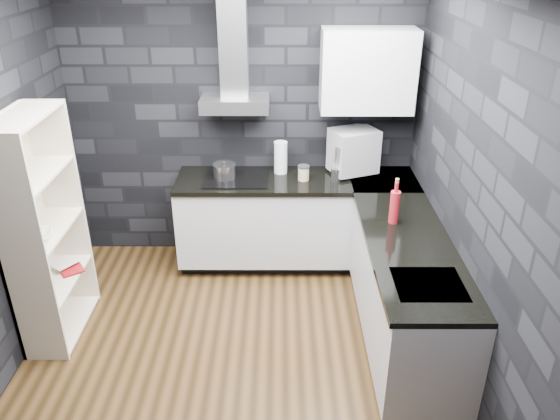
{
  "coord_description": "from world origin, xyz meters",
  "views": [
    {
      "loc": [
        0.36,
        -3.29,
        2.87
      ],
      "look_at": [
        0.35,
        0.45,
        1.0
      ],
      "focal_mm": 35.0,
      "sensor_mm": 36.0,
      "label": 1
    }
  ],
  "objects_px": {
    "pot": "(225,172)",
    "utensil_crock": "(336,174)",
    "storage_jar": "(303,174)",
    "red_bottle": "(394,207)",
    "bookshelf": "(45,231)",
    "glass_vase": "(281,157)",
    "appliance_garage": "(353,151)",
    "fruit_bowl": "(36,236)"
  },
  "relations": [
    {
      "from": "pot",
      "to": "utensil_crock",
      "type": "height_order",
      "value": "pot"
    },
    {
      "from": "storage_jar",
      "to": "red_bottle",
      "type": "bearing_deg",
      "value": -51.21
    },
    {
      "from": "storage_jar",
      "to": "red_bottle",
      "type": "height_order",
      "value": "red_bottle"
    },
    {
      "from": "storage_jar",
      "to": "bookshelf",
      "type": "bearing_deg",
      "value": -153.93
    },
    {
      "from": "glass_vase",
      "to": "appliance_garage",
      "type": "xyz_separation_m",
      "value": [
        0.67,
        -0.02,
        0.07
      ]
    },
    {
      "from": "fruit_bowl",
      "to": "bookshelf",
      "type": "bearing_deg",
      "value": 90.0
    },
    {
      "from": "storage_jar",
      "to": "bookshelf",
      "type": "relative_size",
      "value": 0.07
    },
    {
      "from": "utensil_crock",
      "to": "red_bottle",
      "type": "height_order",
      "value": "red_bottle"
    },
    {
      "from": "glass_vase",
      "to": "bookshelf",
      "type": "distance_m",
      "value": 2.12
    },
    {
      "from": "pot",
      "to": "bookshelf",
      "type": "distance_m",
      "value": 1.61
    },
    {
      "from": "utensil_crock",
      "to": "appliance_garage",
      "type": "xyz_separation_m",
      "value": [
        0.17,
        0.17,
        0.17
      ]
    },
    {
      "from": "storage_jar",
      "to": "red_bottle",
      "type": "distance_m",
      "value": 1.06
    },
    {
      "from": "glass_vase",
      "to": "storage_jar",
      "type": "xyz_separation_m",
      "value": [
        0.21,
        -0.17,
        -0.09
      ]
    },
    {
      "from": "pot",
      "to": "fruit_bowl",
      "type": "xyz_separation_m",
      "value": [
        -1.26,
        -1.14,
        -0.03
      ]
    },
    {
      "from": "utensil_crock",
      "to": "bookshelf",
      "type": "xyz_separation_m",
      "value": [
        -2.27,
        -0.96,
        -0.06
      ]
    },
    {
      "from": "red_bottle",
      "to": "bookshelf",
      "type": "distance_m",
      "value": 2.65
    },
    {
      "from": "appliance_garage",
      "to": "glass_vase",
      "type": "bearing_deg",
      "value": 156.32
    },
    {
      "from": "glass_vase",
      "to": "utensil_crock",
      "type": "xyz_separation_m",
      "value": [
        0.5,
        -0.18,
        -0.09
      ]
    },
    {
      "from": "pot",
      "to": "red_bottle",
      "type": "bearing_deg",
      "value": -31.65
    },
    {
      "from": "pot",
      "to": "glass_vase",
      "type": "distance_m",
      "value": 0.54
    },
    {
      "from": "storage_jar",
      "to": "appliance_garage",
      "type": "distance_m",
      "value": 0.51
    },
    {
      "from": "glass_vase",
      "to": "fruit_bowl",
      "type": "xyz_separation_m",
      "value": [
        -1.77,
        -1.29,
        -0.11
      ]
    },
    {
      "from": "bookshelf",
      "to": "fruit_bowl",
      "type": "bearing_deg",
      "value": -89.88
    },
    {
      "from": "pot",
      "to": "glass_vase",
      "type": "bearing_deg",
      "value": 16.18
    },
    {
      "from": "red_bottle",
      "to": "glass_vase",
      "type": "bearing_deg",
      "value": 131.07
    },
    {
      "from": "utensil_crock",
      "to": "red_bottle",
      "type": "distance_m",
      "value": 0.9
    },
    {
      "from": "fruit_bowl",
      "to": "pot",
      "type": "bearing_deg",
      "value": 42.07
    },
    {
      "from": "glass_vase",
      "to": "appliance_garage",
      "type": "height_order",
      "value": "appliance_garage"
    },
    {
      "from": "glass_vase",
      "to": "red_bottle",
      "type": "bearing_deg",
      "value": -48.93
    },
    {
      "from": "pot",
      "to": "appliance_garage",
      "type": "height_order",
      "value": "appliance_garage"
    },
    {
      "from": "red_bottle",
      "to": "bookshelf",
      "type": "height_order",
      "value": "bookshelf"
    },
    {
      "from": "utensil_crock",
      "to": "appliance_garage",
      "type": "height_order",
      "value": "appliance_garage"
    },
    {
      "from": "appliance_garage",
      "to": "red_bottle",
      "type": "xyz_separation_m",
      "value": [
        0.2,
        -0.98,
        -0.1
      ]
    },
    {
      "from": "glass_vase",
      "to": "red_bottle",
      "type": "xyz_separation_m",
      "value": [
        0.87,
        -1.0,
        -0.02
      ]
    },
    {
      "from": "red_bottle",
      "to": "fruit_bowl",
      "type": "height_order",
      "value": "red_bottle"
    },
    {
      "from": "pot",
      "to": "bookshelf",
      "type": "relative_size",
      "value": 0.11
    },
    {
      "from": "glass_vase",
      "to": "appliance_garage",
      "type": "distance_m",
      "value": 0.67
    },
    {
      "from": "appliance_garage",
      "to": "bookshelf",
      "type": "relative_size",
      "value": 0.22
    },
    {
      "from": "glass_vase",
      "to": "appliance_garage",
      "type": "relative_size",
      "value": 0.76
    },
    {
      "from": "fruit_bowl",
      "to": "red_bottle",
      "type": "bearing_deg",
      "value": 6.25
    },
    {
      "from": "glass_vase",
      "to": "storage_jar",
      "type": "distance_m",
      "value": 0.28
    },
    {
      "from": "storage_jar",
      "to": "utensil_crock",
      "type": "distance_m",
      "value": 0.29
    }
  ]
}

